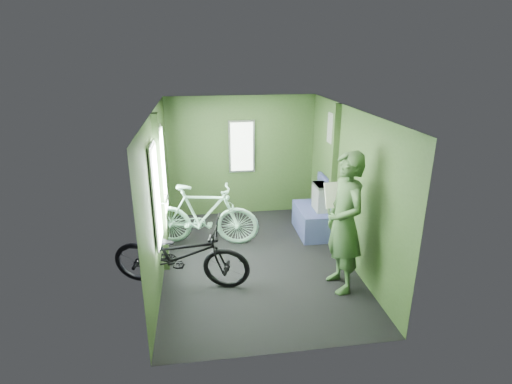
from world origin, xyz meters
TOP-DOWN VIEW (x-y plane):
  - room at (-0.04, 0.04)m, footprint 4.00×4.02m
  - bicycle_black at (-1.12, -0.53)m, footprint 2.03×1.26m
  - bicycle_mint at (-0.79, 0.66)m, footprint 1.91×1.01m
  - passenger at (1.03, -0.85)m, footprint 0.53×0.76m
  - waste_box at (1.26, 0.80)m, footprint 0.27×0.38m
  - bench_seat at (1.15, 0.87)m, footprint 0.52×0.94m

SIDE VIEW (x-z plane):
  - bicycle_black at x=-1.12m, z-range -0.54..0.54m
  - bicycle_mint at x=-0.79m, z-range -0.58..0.58m
  - bench_seat at x=1.15m, z-range -0.20..0.79m
  - waste_box at x=1.26m, z-range 0.00..0.93m
  - passenger at x=1.03m, z-range 0.00..1.91m
  - room at x=-0.04m, z-range 0.28..2.59m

